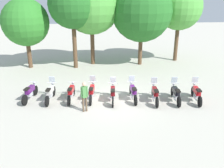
{
  "coord_description": "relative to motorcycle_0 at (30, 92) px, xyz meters",
  "views": [
    {
      "loc": [
        -1.19,
        -13.68,
        6.24
      ],
      "look_at": [
        0.0,
        0.5,
        0.9
      ],
      "focal_mm": 39.24,
      "sensor_mm": 36.0,
      "label": 1
    }
  ],
  "objects": [
    {
      "name": "motorcycle_2",
      "position": [
        2.53,
        -0.26,
        0.0
      ],
      "size": [
        0.64,
        2.19,
        0.99
      ],
      "rotation": [
        0.0,
        0.0,
        1.46
      ],
      "color": "black",
      "rests_on": "ground_plane"
    },
    {
      "name": "person_0",
      "position": [
        3.39,
        -1.88,
        0.52
      ],
      "size": [
        0.41,
        0.27,
        1.74
      ],
      "rotation": [
        0.0,
        0.0,
        4.92
      ],
      "color": "brown",
      "rests_on": "ground_plane"
    },
    {
      "name": "tree_0",
      "position": [
        -1.58,
        7.12,
        3.39
      ],
      "size": [
        3.94,
        3.94,
        5.88
      ],
      "color": "brown",
      "rests_on": "ground_plane"
    },
    {
      "name": "tree_4",
      "position": [
        11.94,
        8.43,
        4.45
      ],
      "size": [
        4.13,
        4.13,
        7.04
      ],
      "color": "brown",
      "rests_on": "ground_plane"
    },
    {
      "name": "motorcycle_1",
      "position": [
        1.26,
        -0.23,
        0.01
      ],
      "size": [
        0.63,
        2.19,
        1.37
      ],
      "rotation": [
        0.0,
        0.0,
        1.47
      ],
      "color": "black",
      "rests_on": "ground_plane"
    },
    {
      "name": "tree_1",
      "position": [
        2.41,
        6.77,
        4.84
      ],
      "size": [
        4.02,
        4.02,
        7.38
      ],
      "color": "brown",
      "rests_on": "ground_plane"
    },
    {
      "name": "tree_3",
      "position": [
        8.25,
        7.34,
        4.19
      ],
      "size": [
        5.22,
        5.22,
        7.31
      ],
      "color": "brown",
      "rests_on": "ground_plane"
    },
    {
      "name": "motorcycle_5",
      "position": [
        6.31,
        -0.52,
        0.01
      ],
      "size": [
        0.62,
        2.19,
        1.37
      ],
      "rotation": [
        0.0,
        0.0,
        1.59
      ],
      "color": "black",
      "rests_on": "ground_plane"
    },
    {
      "name": "motorcycle_4",
      "position": [
        5.06,
        -0.65,
        0.01
      ],
      "size": [
        0.62,
        2.19,
        1.37
      ],
      "rotation": [
        0.0,
        0.0,
        1.48
      ],
      "color": "black",
      "rests_on": "ground_plane"
    },
    {
      "name": "motorcycle_6",
      "position": [
        7.58,
        -0.92,
        0.01
      ],
      "size": [
        0.62,
        2.19,
        1.37
      ],
      "rotation": [
        0.0,
        0.0,
        1.48
      ],
      "color": "black",
      "rests_on": "ground_plane"
    },
    {
      "name": "ground_plane",
      "position": [
        5.05,
        -0.56,
        -0.5
      ],
      "size": [
        80.0,
        80.0,
        0.0
      ],
      "primitive_type": "plane",
      "color": "#BCB7A8"
    },
    {
      "name": "motorcycle_3",
      "position": [
        3.79,
        -0.28,
        0.01
      ],
      "size": [
        0.65,
        2.19,
        1.37
      ],
      "rotation": [
        0.0,
        0.0,
        1.46
      ],
      "color": "black",
      "rests_on": "ground_plane"
    },
    {
      "name": "motorcycle_8",
      "position": [
        10.11,
        -1.04,
        0.01
      ],
      "size": [
        0.68,
        2.18,
        1.37
      ],
      "rotation": [
        0.0,
        0.0,
        1.43
      ],
      "color": "black",
      "rests_on": "ground_plane"
    },
    {
      "name": "motorcycle_7",
      "position": [
        8.85,
        -0.98,
        0.01
      ],
      "size": [
        0.62,
        2.19,
        1.37
      ],
      "rotation": [
        0.0,
        0.0,
        1.49
      ],
      "color": "black",
      "rests_on": "ground_plane"
    },
    {
      "name": "tree_2",
      "position": [
        3.94,
        7.86,
        4.71
      ],
      "size": [
        5.0,
        5.0,
        7.72
      ],
      "color": "brown",
      "rests_on": "ground_plane"
    },
    {
      "name": "motorcycle_0",
      "position": [
        0.0,
        0.0,
        0.0
      ],
      "size": [
        0.74,
        2.17,
        0.99
      ],
      "rotation": [
        0.0,
        0.0,
        1.38
      ],
      "color": "black",
      "rests_on": "ground_plane"
    }
  ]
}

